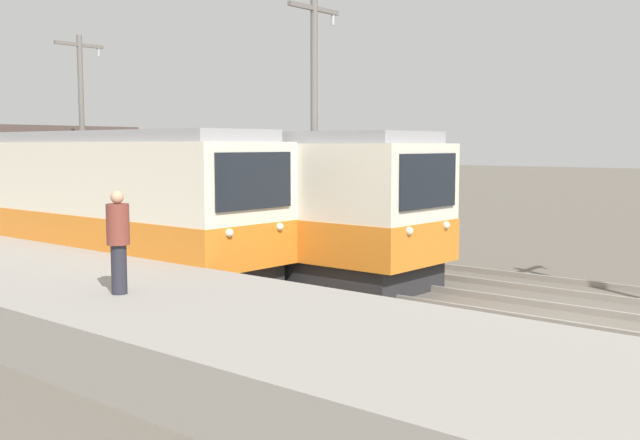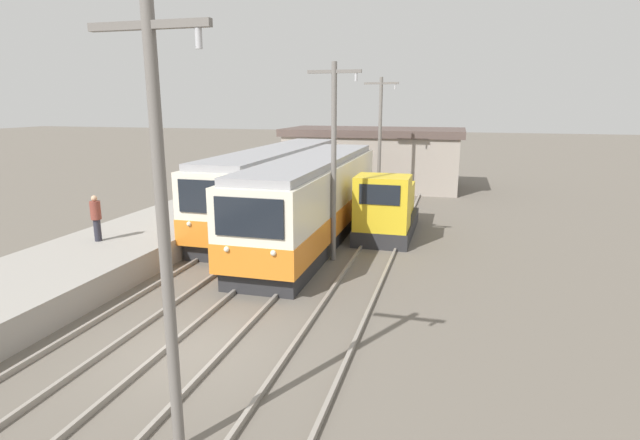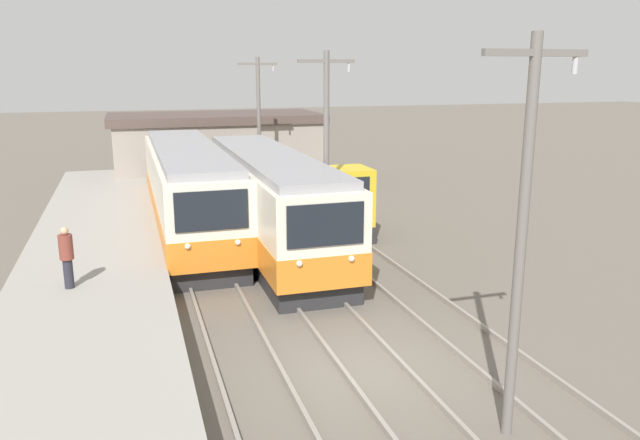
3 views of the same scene
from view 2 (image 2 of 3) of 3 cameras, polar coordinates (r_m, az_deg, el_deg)
ground_plane at (r=13.16m, az=-14.96°, el=-14.38°), size 200.00×200.00×0.00m
track_left at (r=14.53m, az=-24.09°, el=-12.09°), size 1.54×60.00×0.14m
track_center at (r=13.03m, az=-14.20°, el=-14.26°), size 1.54×60.00×0.14m
track_right at (r=11.97m, az=-1.02°, el=-16.47°), size 1.54×60.00×0.14m
commuter_train_left at (r=25.57m, az=-4.91°, el=3.62°), size 2.84×15.06×3.78m
commuter_train_center at (r=21.89m, az=-0.73°, el=2.00°), size 2.84×14.29×3.74m
shunting_locomotive at (r=23.21m, az=7.71°, el=1.20°), size 2.40×5.88×3.00m
catenary_mast_near at (r=8.32m, az=-17.42°, el=-0.94°), size 2.00×0.20×7.45m
catenary_mast_mid at (r=18.80m, az=1.60°, el=7.28°), size 2.00×0.20×7.45m
catenary_mast_far at (r=29.96m, az=6.87°, el=9.42°), size 2.00×0.20×7.45m
person_on_platform at (r=20.38m, az=-24.22°, el=0.39°), size 0.38×0.38×1.74m
station_building at (r=36.64m, az=6.15°, el=7.11°), size 12.60×6.30×4.22m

